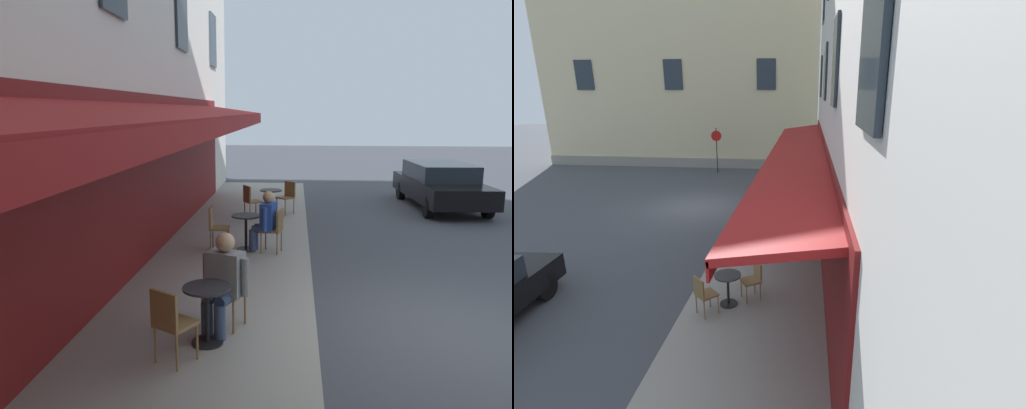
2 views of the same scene
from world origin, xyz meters
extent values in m
plane|color=#42444C|center=(0.00, 0.00, 0.00)|extent=(70.00, 70.00, 0.00)
cube|color=gray|center=(-3.25, -3.40, 0.00)|extent=(20.50, 3.20, 0.01)
cube|color=maroon|center=(-3.00, -4.97, 1.60)|extent=(16.00, 0.06, 3.20)
cube|color=maroon|center=(-3.00, -4.15, 2.85)|extent=(15.00, 1.70, 0.36)
cube|color=maroon|center=(-3.00, -3.32, 2.62)|extent=(15.00, 0.04, 0.28)
cube|color=#232D38|center=(-11.00, -4.96, 5.20)|extent=(1.10, 0.06, 1.70)
cube|color=#232D38|center=(-6.33, -4.96, 5.20)|extent=(1.10, 0.06, 1.70)
cylinder|color=black|center=(0.50, -3.19, 0.01)|extent=(0.40, 0.40, 0.03)
cylinder|color=black|center=(0.50, -3.19, 0.36)|extent=(0.06, 0.06, 0.72)
cylinder|color=#2D2D33|center=(0.50, -3.19, 0.73)|extent=(0.60, 0.60, 0.03)
cylinder|color=olive|center=(0.09, -3.22, 0.23)|extent=(0.03, 0.03, 0.45)
cylinder|color=olive|center=(0.21, -2.90, 0.23)|extent=(0.03, 0.03, 0.45)
cylinder|color=olive|center=(-0.23, -3.10, 0.23)|extent=(0.03, 0.03, 0.45)
cylinder|color=olive|center=(-0.11, -2.78, 0.23)|extent=(0.03, 0.03, 0.45)
cube|color=olive|center=(-0.01, -3.00, 0.47)|extent=(0.52, 0.52, 0.04)
cube|color=olive|center=(-0.18, -2.93, 0.70)|extent=(0.18, 0.39, 0.42)
cylinder|color=olive|center=(0.92, -3.24, 0.23)|extent=(0.03, 0.03, 0.45)
cylinder|color=olive|center=(0.75, -3.53, 0.23)|extent=(0.03, 0.03, 0.45)
cylinder|color=olive|center=(1.21, -3.41, 0.23)|extent=(0.03, 0.03, 0.45)
cylinder|color=olive|center=(1.04, -3.70, 0.23)|extent=(0.03, 0.03, 0.45)
cube|color=olive|center=(0.98, -3.47, 0.47)|extent=(0.55, 0.55, 0.04)
cube|color=olive|center=(1.13, -3.56, 0.70)|extent=(0.24, 0.37, 0.42)
cylinder|color=black|center=(-7.07, -2.77, 0.01)|extent=(0.40, 0.40, 0.03)
cylinder|color=black|center=(-7.07, -2.77, 0.36)|extent=(0.06, 0.06, 0.72)
cylinder|color=#2D2D33|center=(-7.07, -2.77, 0.73)|extent=(0.60, 0.60, 0.03)
cylinder|color=olive|center=(-7.46, -2.63, 0.23)|extent=(0.03, 0.03, 0.45)
cylinder|color=olive|center=(-7.23, -2.39, 0.23)|extent=(0.03, 0.03, 0.45)
cylinder|color=olive|center=(-7.71, -2.39, 0.23)|extent=(0.03, 0.03, 0.45)
cylinder|color=olive|center=(-7.47, -2.15, 0.23)|extent=(0.03, 0.03, 0.45)
cube|color=olive|center=(-7.47, -2.39, 0.47)|extent=(0.57, 0.57, 0.04)
cube|color=olive|center=(-7.60, -2.26, 0.70)|extent=(0.31, 0.31, 0.42)
cylinder|color=olive|center=(-6.73, -3.01, 0.23)|extent=(0.03, 0.03, 0.45)
cylinder|color=olive|center=(-7.02, -3.19, 0.23)|extent=(0.03, 0.03, 0.45)
cylinder|color=olive|center=(-6.55, -3.30, 0.23)|extent=(0.03, 0.03, 0.45)
cylinder|color=olive|center=(-6.84, -3.48, 0.23)|extent=(0.03, 0.03, 0.45)
cube|color=olive|center=(-6.79, -3.24, 0.47)|extent=(0.55, 0.55, 0.04)
cube|color=olive|center=(-6.69, -3.40, 0.70)|extent=(0.36, 0.24, 0.42)
cylinder|color=black|center=(-3.73, -3.13, 0.01)|extent=(0.40, 0.40, 0.03)
cylinder|color=black|center=(-3.73, -3.13, 0.36)|extent=(0.06, 0.06, 0.72)
cylinder|color=#2D2D33|center=(-3.73, -3.13, 0.73)|extent=(0.60, 0.60, 0.03)
cylinder|color=olive|center=(-3.81, -2.72, 0.23)|extent=(0.03, 0.03, 0.45)
cylinder|color=olive|center=(-3.48, -2.80, 0.23)|extent=(0.03, 0.03, 0.45)
cylinder|color=olive|center=(-3.73, -2.39, 0.23)|extent=(0.03, 0.03, 0.45)
cylinder|color=olive|center=(-3.40, -2.47, 0.23)|extent=(0.03, 0.03, 0.45)
cube|color=olive|center=(-3.61, -2.59, 0.47)|extent=(0.48, 0.48, 0.04)
cube|color=olive|center=(-3.57, -2.42, 0.70)|extent=(0.40, 0.13, 0.42)
cylinder|color=olive|center=(-3.55, -3.50, 0.23)|extent=(0.03, 0.03, 0.45)
cylinder|color=olive|center=(-3.89, -3.51, 0.23)|extent=(0.03, 0.03, 0.45)
cylinder|color=olive|center=(-3.54, -3.84, 0.23)|extent=(0.03, 0.03, 0.45)
cylinder|color=olive|center=(-3.88, -3.85, 0.23)|extent=(0.03, 0.03, 0.45)
cube|color=olive|center=(-3.71, -3.68, 0.47)|extent=(0.41, 0.41, 0.04)
cube|color=olive|center=(-3.71, -3.86, 0.70)|extent=(0.40, 0.05, 0.42)
cylinder|color=navy|center=(-3.78, -2.94, 0.23)|extent=(0.14, 0.14, 0.47)
cylinder|color=navy|center=(-3.74, -2.79, 0.49)|extent=(0.22, 0.35, 0.15)
cylinder|color=navy|center=(-3.61, -2.98, 0.23)|extent=(0.14, 0.14, 0.47)
cylinder|color=navy|center=(-3.57, -2.83, 0.49)|extent=(0.22, 0.35, 0.15)
cube|color=#28479E|center=(-3.62, -2.65, 0.76)|extent=(0.50, 0.35, 0.55)
sphere|color=tan|center=(-3.62, -2.65, 1.16)|extent=(0.24, 0.24, 0.24)
cylinder|color=#28479E|center=(-3.89, -2.59, 0.75)|extent=(0.10, 0.10, 0.48)
cylinder|color=#28479E|center=(-3.35, -2.71, 0.75)|extent=(0.10, 0.10, 0.48)
cylinder|color=navy|center=(0.33, -3.23, 0.23)|extent=(0.15, 0.15, 0.47)
cylinder|color=navy|center=(0.17, -3.17, 0.49)|extent=(0.37, 0.27, 0.16)
cylinder|color=navy|center=(0.40, -3.05, 0.23)|extent=(0.15, 0.15, 0.47)
cylinder|color=navy|center=(0.24, -2.99, 0.49)|extent=(0.37, 0.27, 0.16)
cube|color=gray|center=(0.05, -3.02, 0.78)|extent=(0.42, 0.54, 0.58)
sphere|color=tan|center=(0.05, -3.02, 1.20)|extent=(0.26, 0.26, 0.26)
cylinder|color=gray|center=(-0.06, -3.29, 0.76)|extent=(0.10, 0.10, 0.51)
cylinder|color=gray|center=(0.15, -2.75, 0.76)|extent=(0.10, 0.10, 0.51)
cube|color=black|center=(-8.75, 2.23, 0.57)|extent=(4.39, 2.02, 0.55)
cube|color=#232D38|center=(-8.95, 2.22, 1.09)|extent=(2.49, 1.72, 0.48)
cylinder|color=black|center=(-7.26, 1.50, 0.30)|extent=(0.60, 0.20, 0.60)
cylinder|color=black|center=(-7.35, 3.10, 0.30)|extent=(0.60, 0.20, 0.60)
cylinder|color=black|center=(-10.16, 1.36, 0.30)|extent=(0.60, 0.20, 0.60)
cylinder|color=black|center=(-10.24, 2.95, 0.30)|extent=(0.60, 0.20, 0.60)
camera|label=1|loc=(6.21, -2.12, 2.89)|focal=34.62mm
camera|label=2|loc=(-14.34, -4.45, 4.69)|focal=26.04mm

